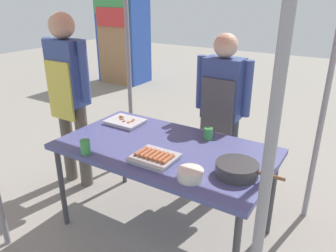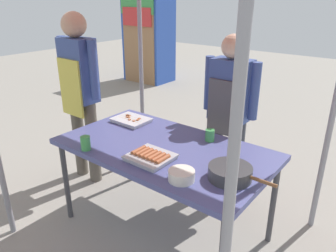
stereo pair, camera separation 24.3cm
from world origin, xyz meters
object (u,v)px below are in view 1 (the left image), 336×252
at_px(cooking_wok, 237,169).
at_px(neighbor_stall_left, 123,41).
at_px(vendor_woman, 222,104).
at_px(neighbor_stall_right, 123,34).
at_px(tray_grilled_sausages, 154,157).
at_px(tray_meat_skewers, 125,122).
at_px(customer_nearby, 69,88).
at_px(drink_cup_near_edge, 208,134).
at_px(condiment_bowl, 190,174).
at_px(stall_table, 165,153).
at_px(drink_cup_by_wok, 85,147).

height_order(cooking_wok, neighbor_stall_left, neighbor_stall_left).
relative_size(vendor_woman, neighbor_stall_right, 0.75).
xyz_separation_m(tray_grilled_sausages, vendor_woman, (0.06, 0.99, 0.11)).
height_order(tray_meat_skewers, neighbor_stall_right, neighbor_stall_right).
relative_size(vendor_woman, customer_nearby, 0.90).
distance_m(tray_meat_skewers, customer_nearby, 0.65).
bearing_deg(neighbor_stall_right, customer_nearby, -57.73).
xyz_separation_m(tray_meat_skewers, drink_cup_near_edge, (0.76, 0.08, 0.03)).
bearing_deg(tray_grilled_sausages, customer_nearby, 163.00).
relative_size(tray_grilled_sausages, condiment_bowl, 1.77).
xyz_separation_m(tray_grilled_sausages, drink_cup_near_edge, (0.16, 0.52, 0.02)).
distance_m(tray_grilled_sausages, condiment_bowl, 0.34).
xyz_separation_m(cooking_wok, condiment_bowl, (-0.23, -0.20, -0.01)).
distance_m(vendor_woman, neighbor_stall_left, 4.57).
bearing_deg(drink_cup_near_edge, stall_table, -125.71).
xyz_separation_m(drink_cup_near_edge, vendor_woman, (-0.09, 0.47, 0.09)).
relative_size(stall_table, condiment_bowl, 9.69).
relative_size(tray_grilled_sausages, neighbor_stall_left, 0.17).
bearing_deg(customer_nearby, drink_cup_by_wok, -36.48).
relative_size(drink_cup_near_edge, customer_nearby, 0.06).
bearing_deg(drink_cup_by_wok, stall_table, 43.39).
bearing_deg(customer_nearby, condiment_bowl, -16.52).
bearing_deg(cooking_wok, tray_meat_skewers, 164.52).
bearing_deg(stall_table, neighbor_stall_left, 132.66).
bearing_deg(stall_table, drink_cup_near_edge, 54.29).
height_order(tray_grilled_sausages, vendor_woman, vendor_woman).
bearing_deg(cooking_wok, drink_cup_by_wok, -164.24).
distance_m(drink_cup_near_edge, neighbor_stall_right, 4.98).
relative_size(condiment_bowl, vendor_woman, 0.11).
xyz_separation_m(condiment_bowl, neighbor_stall_right, (-3.78, 4.02, 0.22)).
relative_size(cooking_wok, vendor_woman, 0.29).
xyz_separation_m(stall_table, neighbor_stall_left, (-3.40, 3.69, 0.17)).
height_order(customer_nearby, neighbor_stall_left, neighbor_stall_left).
bearing_deg(neighbor_stall_left, drink_cup_near_edge, -43.15).
height_order(tray_grilled_sausages, neighbor_stall_right, neighbor_stall_right).
height_order(drink_cup_by_wok, neighbor_stall_left, neighbor_stall_left).
height_order(tray_meat_skewers, drink_cup_near_edge, drink_cup_near_edge).
height_order(tray_meat_skewers, cooking_wok, cooking_wok).
bearing_deg(drink_cup_near_edge, condiment_bowl, -74.56).
xyz_separation_m(condiment_bowl, vendor_woman, (-0.26, 1.08, 0.10)).
height_order(drink_cup_near_edge, customer_nearby, customer_nearby).
distance_m(tray_grilled_sausages, vendor_woman, 1.00).
xyz_separation_m(cooking_wok, neighbor_stall_left, (-4.00, 3.79, 0.07)).
bearing_deg(neighbor_stall_left, neighbor_stall_right, 100.93).
height_order(tray_grilled_sausages, neighbor_stall_left, neighbor_stall_left).
bearing_deg(vendor_woman, neighbor_stall_left, -39.61).
bearing_deg(stall_table, vendor_woman, 81.14).
distance_m(condiment_bowl, neighbor_stall_left, 5.50).
distance_m(vendor_woman, customer_nearby, 1.42).
height_order(condiment_bowl, drink_cup_by_wok, drink_cup_by_wok).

